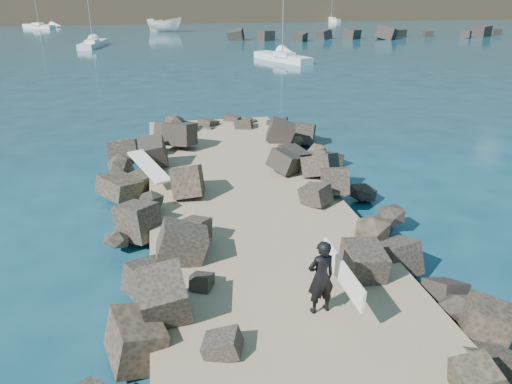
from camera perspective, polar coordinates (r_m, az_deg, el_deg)
ground at (r=15.48m, az=-0.72°, el=-3.75°), size 800.00×800.00×0.00m
jetty at (r=13.60m, az=0.83°, el=-6.26°), size 6.00×26.00×0.60m
riprap_left at (r=13.71m, az=-11.61°, el=-5.55°), size 2.60×22.00×1.00m
riprap_right at (r=14.74m, az=11.53°, el=-3.48°), size 2.60×22.00×1.00m
breakwater_secondary at (r=78.49m, az=18.17°, el=16.86°), size 52.00×4.00×1.20m
surfboard_resting at (r=17.43m, az=-12.10°, el=2.52°), size 1.49×2.30×0.08m
boat_imported at (r=85.82m, az=-10.43°, el=18.29°), size 6.11×3.84×2.21m
surfer_with_board at (r=10.29m, az=7.78°, el=-9.55°), size 0.87×2.01×1.62m
sailboat_a at (r=66.00m, az=-18.13°, el=15.77°), size 2.95×7.79×9.13m
sailboat_e at (r=99.60m, az=-23.57°, el=16.97°), size 6.09×5.24×8.02m
sailboat_f at (r=110.05m, az=8.62°, el=18.85°), size 2.53×5.07×6.22m
sailboat_c at (r=50.79m, az=3.05°, el=15.09°), size 4.55×7.34×8.82m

